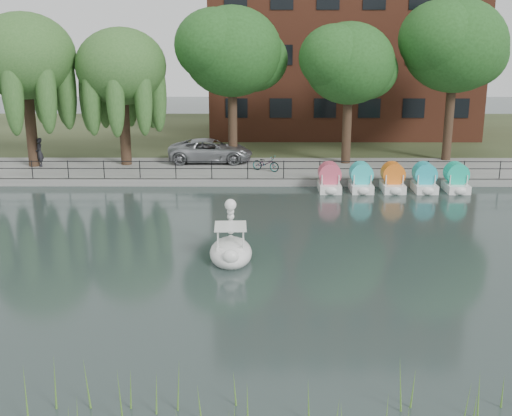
{
  "coord_description": "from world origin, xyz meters",
  "views": [
    {
      "loc": [
        0.61,
        -21.55,
        8.55
      ],
      "look_at": [
        0.5,
        4.0,
        1.3
      ],
      "focal_mm": 45.0,
      "sensor_mm": 36.0,
      "label": 1
    }
  ],
  "objects_px": {
    "pedestrian": "(39,150)",
    "swan_boat": "(231,248)",
    "bicycle": "(266,162)",
    "minivan": "(210,149)"
  },
  "relations": [
    {
      "from": "minivan",
      "to": "swan_boat",
      "type": "distance_m",
      "value": 16.42
    },
    {
      "from": "minivan",
      "to": "bicycle",
      "type": "relative_size",
      "value": 3.46
    },
    {
      "from": "bicycle",
      "to": "swan_boat",
      "type": "distance_m",
      "value": 13.84
    },
    {
      "from": "bicycle",
      "to": "pedestrian",
      "type": "relative_size",
      "value": 0.87
    },
    {
      "from": "bicycle",
      "to": "swan_boat",
      "type": "relative_size",
      "value": 0.64
    },
    {
      "from": "minivan",
      "to": "swan_boat",
      "type": "height_order",
      "value": "swan_boat"
    },
    {
      "from": "bicycle",
      "to": "swan_boat",
      "type": "xyz_separation_m",
      "value": [
        -1.47,
        -13.75,
        -0.43
      ]
    },
    {
      "from": "bicycle",
      "to": "pedestrian",
      "type": "height_order",
      "value": "pedestrian"
    },
    {
      "from": "pedestrian",
      "to": "swan_boat",
      "type": "distance_m",
      "value": 19.26
    },
    {
      "from": "pedestrian",
      "to": "swan_boat",
      "type": "xyz_separation_m",
      "value": [
        12.12,
        -14.94,
        -0.92
      ]
    }
  ]
}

